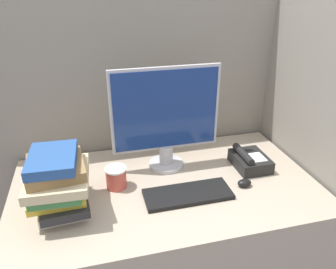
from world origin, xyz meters
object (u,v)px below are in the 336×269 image
at_px(monitor, 166,119).
at_px(book_stack, 58,183).
at_px(mouse, 244,183).
at_px(coffee_cup, 116,177).
at_px(desk_telephone, 250,160).
at_px(keyboard, 188,194).

height_order(monitor, book_stack, monitor).
height_order(mouse, book_stack, book_stack).
distance_m(mouse, coffee_cup, 0.60).
bearing_deg(monitor, mouse, -41.45).
bearing_deg(coffee_cup, desk_telephone, 0.67).
bearing_deg(monitor, keyboard, -83.77).
bearing_deg(coffee_cup, mouse, -14.07).
relative_size(keyboard, coffee_cup, 3.84).
bearing_deg(coffee_cup, book_stack, -155.44).
bearing_deg(desk_telephone, mouse, -123.75).
distance_m(keyboard, desk_telephone, 0.42).
relative_size(keyboard, desk_telephone, 1.94).
relative_size(coffee_cup, desk_telephone, 0.51).
distance_m(keyboard, coffee_cup, 0.34).
height_order(monitor, mouse, monitor).
relative_size(monitor, mouse, 8.02).
height_order(mouse, coffee_cup, coffee_cup).
bearing_deg(coffee_cup, keyboard, -26.68).
relative_size(book_stack, desk_telephone, 1.54).
bearing_deg(mouse, coffee_cup, 165.93).
xyz_separation_m(monitor, mouse, (0.31, -0.27, -0.25)).
xyz_separation_m(mouse, book_stack, (-0.82, 0.04, 0.12)).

